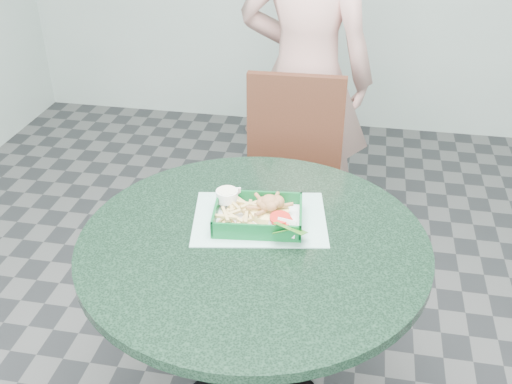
% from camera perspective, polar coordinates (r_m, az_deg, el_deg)
% --- Properties ---
extents(cafe_table, '(0.98, 0.98, 0.75)m').
position_cam_1_polar(cafe_table, '(1.79, -0.24, -9.41)').
color(cafe_table, black).
rests_on(cafe_table, floor).
extents(dining_chair, '(0.40, 0.40, 0.93)m').
position_cam_1_polar(dining_chair, '(2.46, 3.32, 1.60)').
color(dining_chair, '#3F1C0F').
rests_on(dining_chair, floor).
extents(diner_person, '(0.71, 0.52, 1.79)m').
position_cam_1_polar(diner_person, '(2.64, 4.80, 12.36)').
color(diner_person, tan).
rests_on(diner_person, floor).
extents(placemat, '(0.43, 0.35, 0.00)m').
position_cam_1_polar(placemat, '(1.77, 0.36, -3.07)').
color(placemat, '#95CAC0').
rests_on(placemat, cafe_table).
extents(food_basket, '(0.25, 0.18, 0.05)m').
position_cam_1_polar(food_basket, '(1.74, 0.19, -3.07)').
color(food_basket, '#095524').
rests_on(food_basket, placemat).
extents(crab_sandwich, '(0.11, 0.11, 0.07)m').
position_cam_1_polar(crab_sandwich, '(1.73, 1.36, -1.92)').
color(crab_sandwich, '#EFD77A').
rests_on(crab_sandwich, food_basket).
extents(fries_pile, '(0.12, 0.12, 0.04)m').
position_cam_1_polar(fries_pile, '(1.75, -1.70, -2.08)').
color(fries_pile, tan).
rests_on(fries_pile, food_basket).
extents(sauce_ramekin, '(0.07, 0.07, 0.04)m').
position_cam_1_polar(sauce_ramekin, '(1.79, -2.48, -0.68)').
color(sauce_ramekin, white).
rests_on(sauce_ramekin, food_basket).
extents(garnish_cup, '(0.11, 0.10, 0.04)m').
position_cam_1_polar(garnish_cup, '(1.66, 2.37, -3.89)').
color(garnish_cup, silver).
rests_on(garnish_cup, food_basket).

